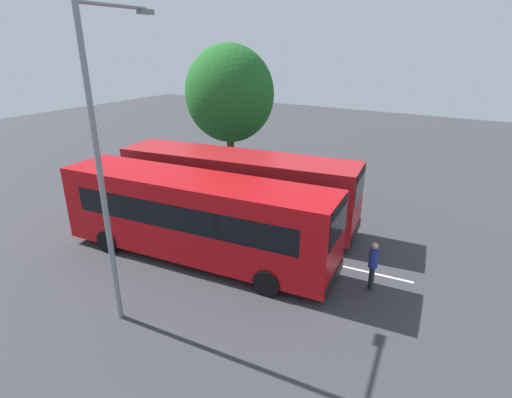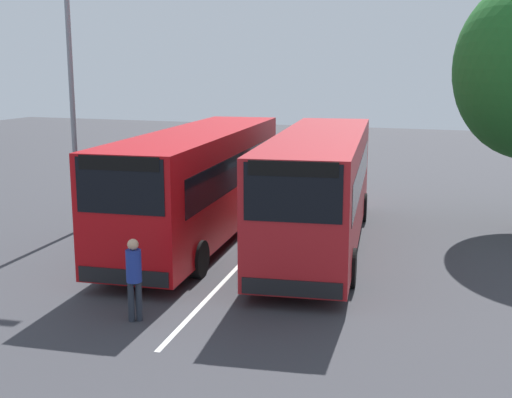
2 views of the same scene
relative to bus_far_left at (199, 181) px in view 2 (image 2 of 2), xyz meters
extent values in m
plane|color=#38383D|center=(-0.41, 1.85, -1.82)|extent=(76.03, 76.03, 0.00)
cube|color=#B70C11|center=(-0.03, 0.00, 0.01)|extent=(11.16, 3.49, 2.98)
cube|color=black|center=(5.38, 0.56, 0.81)|extent=(0.34, 2.09, 1.25)
cube|color=black|center=(-0.15, 1.15, 0.37)|extent=(9.17, 1.04, 0.95)
cube|color=black|center=(0.09, -1.15, 0.37)|extent=(9.17, 1.04, 0.95)
cube|color=black|center=(5.40, 0.56, 1.32)|extent=(0.30, 1.90, 0.32)
cube|color=black|center=(5.41, 0.56, -1.26)|extent=(0.33, 2.18, 0.36)
cylinder|color=black|center=(3.34, 1.48, -1.34)|extent=(0.98, 0.38, 0.95)
cylinder|color=black|center=(3.58, -0.76, -1.34)|extent=(0.98, 0.38, 0.95)
cylinder|color=black|center=(-3.64, 0.75, -1.34)|extent=(0.98, 0.38, 0.95)
cylinder|color=black|center=(-3.40, -1.49, -1.34)|extent=(0.98, 0.38, 0.95)
cube|color=#AD191E|center=(-0.52, 3.58, 0.01)|extent=(11.19, 3.92, 2.98)
cube|color=black|center=(4.87, 4.36, 0.81)|extent=(0.42, 2.08, 1.25)
cube|color=black|center=(-0.68, 4.73, 0.37)|extent=(9.13, 1.40, 0.95)
cube|color=black|center=(-0.35, 2.44, 0.37)|extent=(9.13, 1.40, 0.95)
cube|color=black|center=(4.89, 4.37, 1.32)|extent=(0.37, 1.89, 0.32)
cube|color=black|center=(4.90, 4.37, -1.26)|extent=(0.41, 2.17, 0.36)
cylinder|color=black|center=(2.79, 5.20, -1.34)|extent=(0.98, 0.41, 0.95)
cylinder|color=black|center=(3.12, 2.97, -1.34)|extent=(0.98, 0.41, 0.95)
cylinder|color=black|center=(-4.15, 4.19, -1.34)|extent=(0.98, 0.41, 0.95)
cylinder|color=black|center=(-3.83, 1.97, -1.34)|extent=(0.98, 0.41, 0.95)
cylinder|color=#232833|center=(6.49, 1.37, -1.39)|extent=(0.13, 0.13, 0.86)
cylinder|color=#232833|center=(6.41, 1.51, -1.39)|extent=(0.13, 0.13, 0.86)
cylinder|color=navy|center=(6.45, 1.44, -0.62)|extent=(0.44, 0.44, 0.68)
sphere|color=tan|center=(6.45, 1.44, -0.17)|extent=(0.23, 0.23, 0.23)
cylinder|color=gray|center=(0.26, -4.13, 2.67)|extent=(0.16, 0.16, 8.96)
cube|color=silver|center=(-0.41, 1.85, -1.81)|extent=(16.20, 1.58, 0.01)
camera|label=1|loc=(9.25, -10.82, 6.16)|focal=28.33mm
camera|label=2|loc=(18.00, 8.20, 3.44)|focal=46.90mm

